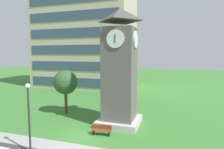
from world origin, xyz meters
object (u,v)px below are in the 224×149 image
object	(u,v)px
street_lamp	(29,109)
tree_streetside	(65,82)
park_bench	(101,130)
clock_tower	(120,74)

from	to	relation	value
street_lamp	tree_streetside	size ratio (longest dim) A/B	0.97
park_bench	tree_streetside	xyz separation A→B (m)	(-6.31, 4.54, 3.31)
park_bench	street_lamp	distance (m)	6.46
clock_tower	park_bench	world-z (taller)	clock_tower
clock_tower	tree_streetside	distance (m)	7.40
park_bench	tree_streetside	world-z (taller)	tree_streetside
street_lamp	tree_streetside	world-z (taller)	tree_streetside
clock_tower	street_lamp	size ratio (longest dim) A/B	2.27
clock_tower	street_lamp	world-z (taller)	clock_tower
park_bench	clock_tower	bearing A→B (deg)	75.46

